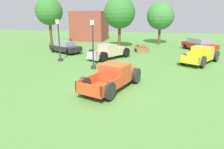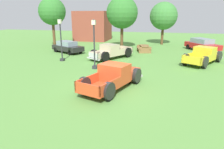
% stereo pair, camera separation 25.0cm
% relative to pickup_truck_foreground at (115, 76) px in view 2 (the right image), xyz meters
% --- Properties ---
extents(ground_plane, '(80.00, 80.00, 0.00)m').
position_rel_pickup_truck_foreground_xyz_m(ground_plane, '(-0.25, -0.51, -0.71)').
color(ground_plane, '#5B9342').
extents(pickup_truck_foreground, '(3.19, 5.14, 1.48)m').
position_rel_pickup_truck_foreground_xyz_m(pickup_truck_foreground, '(0.00, 0.00, 0.00)').
color(pickup_truck_foreground, '#D14723').
rests_on(pickup_truck_foreground, ground_plane).
extents(pickup_truck_behind_left, '(4.02, 5.12, 1.51)m').
position_rel_pickup_truck_foreground_xyz_m(pickup_truck_behind_left, '(6.43, 8.17, 0.01)').
color(pickup_truck_behind_left, yellow).
rests_on(pickup_truck_behind_left, ground_plane).
extents(pickup_truck_behind_right, '(3.93, 4.96, 1.46)m').
position_rel_pickup_truck_foreground_xyz_m(pickup_truck_behind_right, '(-2.41, 7.86, -0.01)').
color(pickup_truck_behind_right, '#C6B793').
rests_on(pickup_truck_behind_right, ground_plane).
extents(sedan_distant_a, '(4.26, 3.30, 1.33)m').
position_rel_pickup_truck_foreground_xyz_m(sedan_distant_a, '(-7.91, 10.06, -0.01)').
color(sedan_distant_a, black).
rests_on(sedan_distant_a, ground_plane).
extents(sedan_distant_b, '(3.89, 4.70, 1.48)m').
position_rel_pickup_truck_foreground_xyz_m(sedan_distant_b, '(7.32, 15.06, 0.07)').
color(sedan_distant_b, '#B21E1E').
rests_on(sedan_distant_b, ground_plane).
extents(lamp_post_near, '(0.36, 0.36, 3.91)m').
position_rel_pickup_truck_foreground_xyz_m(lamp_post_near, '(-6.54, 5.99, 1.34)').
color(lamp_post_near, '#2D2D33').
rests_on(lamp_post_near, ground_plane).
extents(lamp_post_far, '(0.36, 0.36, 3.95)m').
position_rel_pickup_truck_foreground_xyz_m(lamp_post_far, '(-2.61, 3.94, 1.36)').
color(lamp_post_far, '#2D2D33').
rests_on(lamp_post_far, ground_plane).
extents(picnic_table, '(1.90, 2.13, 0.78)m').
position_rel_pickup_truck_foreground_xyz_m(picnic_table, '(0.59, 12.56, -0.21)').
color(picnic_table, olive).
rests_on(picnic_table, ground_plane).
extents(oak_tree_east, '(3.87, 3.87, 6.38)m').
position_rel_pickup_truck_foreground_xyz_m(oak_tree_east, '(-2.40, 14.30, 3.72)').
color(oak_tree_east, brown).
rests_on(oak_tree_east, ground_plane).
extents(oak_tree_west, '(3.85, 3.85, 5.94)m').
position_rel_pickup_truck_foreground_xyz_m(oak_tree_west, '(2.55, 19.45, 3.29)').
color(oak_tree_west, brown).
rests_on(oak_tree_west, ground_plane).
extents(oak_tree_center, '(3.51, 3.51, 6.37)m').
position_rel_pickup_truck_foreground_xyz_m(oak_tree_center, '(-11.61, 13.84, 3.88)').
color(oak_tree_center, brown).
rests_on(oak_tree_center, ground_plane).
extents(brick_pavilion, '(5.33, 4.97, 4.73)m').
position_rel_pickup_truck_foreground_xyz_m(brick_pavilion, '(-8.91, 22.13, 1.66)').
color(brick_pavilion, brown).
rests_on(brick_pavilion, ground_plane).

